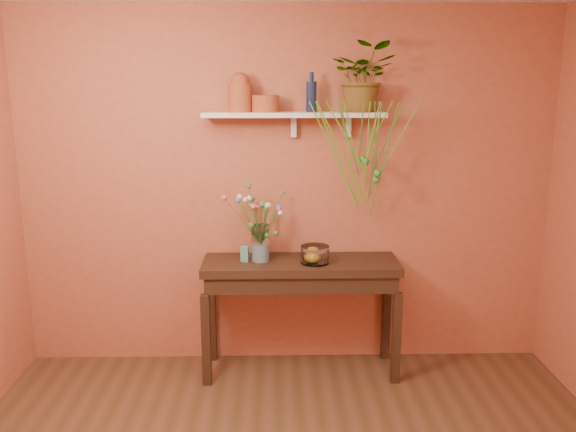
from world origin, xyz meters
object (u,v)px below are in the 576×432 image
(sideboard, at_px, (301,277))
(spider_plant, at_px, (364,77))
(blue_bottle, at_px, (311,96))
(glass_bowl, at_px, (315,255))
(glass_vase, at_px, (260,246))
(bouquet, at_px, (258,211))
(terracotta_jug, at_px, (240,93))

(sideboard, xyz_separation_m, spider_plant, (0.44, 0.11, 1.44))
(blue_bottle, relative_size, spider_plant, 0.57)
(sideboard, distance_m, blue_bottle, 1.32)
(spider_plant, xyz_separation_m, glass_bowl, (-0.34, -0.17, -1.25))
(glass_vase, distance_m, bouquet, 0.26)
(blue_bottle, bearing_deg, glass_vase, -163.65)
(terracotta_jug, relative_size, blue_bottle, 0.99)
(terracotta_jug, xyz_separation_m, blue_bottle, (0.50, 0.00, -0.02))
(terracotta_jug, distance_m, glass_bowl, 1.27)
(glass_vase, bearing_deg, glass_bowl, -8.31)
(blue_bottle, height_order, bouquet, blue_bottle)
(terracotta_jug, distance_m, bouquet, 0.84)
(bouquet, bearing_deg, glass_bowl, -8.14)
(spider_plant, height_order, glass_bowl, spider_plant)
(terracotta_jug, relative_size, glass_bowl, 1.31)
(glass_bowl, bearing_deg, sideboard, 153.05)
(bouquet, relative_size, glass_bowl, 2.21)
(sideboard, height_order, glass_bowl, glass_bowl)
(sideboard, distance_m, spider_plant, 1.51)
(sideboard, height_order, spider_plant, spider_plant)
(glass_vase, xyz_separation_m, glass_bowl, (0.39, -0.06, -0.06))
(terracotta_jug, xyz_separation_m, glass_vase, (0.14, -0.10, -1.09))
(sideboard, height_order, glass_vase, glass_vase)
(sideboard, bearing_deg, spider_plant, 14.38)
(bouquet, bearing_deg, glass_vase, -3.52)
(terracotta_jug, height_order, spider_plant, spider_plant)
(sideboard, distance_m, glass_bowl, 0.22)
(blue_bottle, xyz_separation_m, spider_plant, (0.37, -0.00, 0.13))
(spider_plant, distance_m, glass_bowl, 1.31)
(glass_bowl, bearing_deg, bouquet, 171.86)
(sideboard, relative_size, glass_bowl, 6.86)
(spider_plant, relative_size, glass_bowl, 2.32)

